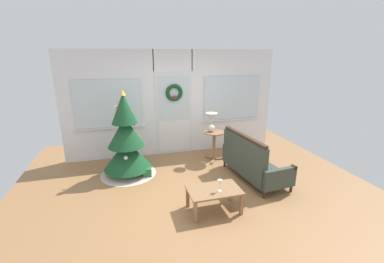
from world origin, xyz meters
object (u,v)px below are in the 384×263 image
(settee_sofa, at_px, (251,162))
(wine_glass, at_px, (220,183))
(table_lamp, at_px, (212,120))
(coffee_table, at_px, (214,192))
(christmas_tree, at_px, (126,144))
(side_table, at_px, (214,140))
(gift_box, at_px, (147,172))

(settee_sofa, distance_m, wine_glass, 1.39)
(table_lamp, height_order, coffee_table, table_lamp)
(coffee_table, height_order, wine_glass, wine_glass)
(settee_sofa, height_order, wine_glass, settee_sofa)
(wine_glass, bearing_deg, christmas_tree, 126.85)
(side_table, distance_m, wine_glass, 2.11)
(christmas_tree, xyz_separation_m, gift_box, (0.36, -0.23, -0.57))
(settee_sofa, relative_size, gift_box, 9.03)
(settee_sofa, relative_size, coffee_table, 1.92)
(gift_box, bearing_deg, table_lamp, 16.71)
(christmas_tree, bearing_deg, table_lamp, 7.04)
(table_lamp, relative_size, gift_box, 2.44)
(christmas_tree, bearing_deg, wine_glass, -53.15)
(settee_sofa, bearing_deg, side_table, 110.02)
(side_table, relative_size, wine_glass, 3.64)
(christmas_tree, bearing_deg, coffee_table, -53.40)
(wine_glass, xyz_separation_m, gift_box, (-1.00, 1.58, -0.44))
(christmas_tree, xyz_separation_m, settee_sofa, (2.38, -0.89, -0.29))
(coffee_table, bearing_deg, table_lamp, 72.19)
(side_table, relative_size, table_lamp, 1.61)
(side_table, relative_size, coffee_table, 0.84)
(gift_box, bearing_deg, coffee_table, -58.32)
(coffee_table, distance_m, gift_box, 1.79)
(settee_sofa, bearing_deg, coffee_table, -141.97)
(settee_sofa, xyz_separation_m, side_table, (-0.40, 1.08, 0.13))
(christmas_tree, relative_size, side_table, 2.52)
(side_table, bearing_deg, wine_glass, -107.42)
(side_table, distance_m, coffee_table, 2.07)
(christmas_tree, distance_m, side_table, 2.00)
(settee_sofa, height_order, side_table, settee_sofa)
(wine_glass, bearing_deg, table_lamp, 74.44)
(settee_sofa, distance_m, coffee_table, 1.39)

